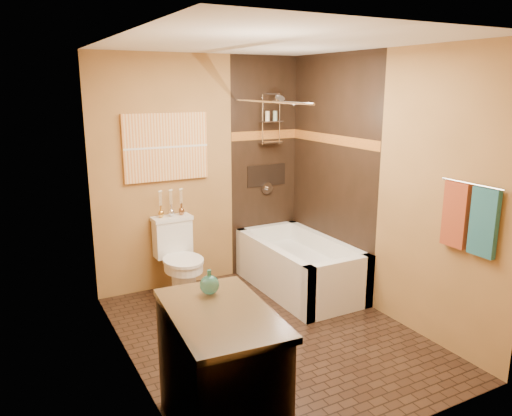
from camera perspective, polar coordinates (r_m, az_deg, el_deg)
floor at (r=4.61m, az=1.52°, el=-14.26°), size 3.00×3.00×0.00m
wall_left at (r=3.74m, az=-14.54°, el=-0.90°), size 0.02×3.00×2.50m
wall_right at (r=4.87m, az=13.98°, el=2.51°), size 0.02×3.00×2.50m
wall_back at (r=5.50m, az=-6.18°, el=4.10°), size 2.40×0.02×2.50m
wall_front at (r=3.01m, az=16.00°, el=-4.56°), size 2.40×0.02×2.50m
ceiling at (r=4.08m, az=1.76°, el=18.43°), size 3.00×3.00×0.00m
alcove_tile_back at (r=5.82m, az=0.96°, el=4.72°), size 0.85×0.01×2.50m
alcove_tile_right at (r=5.43m, az=8.60°, el=3.90°), size 0.01×1.50×2.50m
mosaic_band_back at (r=5.76m, az=1.03°, el=8.34°), size 0.85×0.01×0.10m
mosaic_band_right at (r=5.37m, az=8.66°, el=7.78°), size 0.01×1.50×0.10m
alcove_niche at (r=5.84m, az=1.20°, el=3.76°), size 0.50×0.01×0.25m
shower_fixtures at (r=5.69m, az=1.75°, el=8.72°), size 0.24×0.33×1.16m
curtain_rod at (r=4.92m, az=1.38°, el=12.06°), size 0.03×1.55×0.03m
towel_bar at (r=4.09m, az=23.46°, el=2.52°), size 0.02×0.55×0.02m
towel_teal at (r=4.08m, az=24.60°, el=-1.52°), size 0.05×0.22×0.52m
towel_rust at (r=4.24m, az=21.83°, el=-0.73°), size 0.05×0.22×0.52m
sunset_painting at (r=5.30m, az=-10.24°, el=6.87°), size 0.90×0.04×0.70m
vanity_mirror at (r=2.75m, az=-9.53°, el=-0.54°), size 0.01×1.00×0.90m
bathtub at (r=5.49m, az=4.94°, el=-7.05°), size 0.80×1.50×0.55m
toilet at (r=5.30m, az=-8.79°, el=-5.67°), size 0.42×0.62×0.82m
vanity at (r=3.26m, az=-4.13°, el=-18.46°), size 0.67×1.02×0.86m
teal_bottle at (r=3.26m, az=-5.35°, el=-8.45°), size 0.13×0.13×0.20m
bud_vases at (r=5.32m, az=-9.69°, el=0.65°), size 0.29×0.06×0.28m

